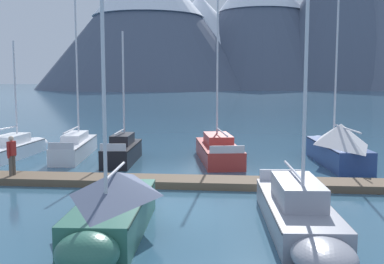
{
  "coord_description": "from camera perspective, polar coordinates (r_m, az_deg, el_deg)",
  "views": [
    {
      "loc": [
        2.26,
        -14.72,
        4.4
      ],
      "look_at": [
        0.0,
        6.0,
        2.0
      ],
      "focal_mm": 43.49,
      "sensor_mm": 36.0,
      "label": 1
    }
  ],
  "objects": [
    {
      "name": "dock",
      "position": [
        19.33,
        -0.65,
        -6.15
      ],
      "size": [
        23.57,
        1.98,
        0.3
      ],
      "color": "brown",
      "rests_on": "ground"
    },
    {
      "name": "sailboat_second_berth",
      "position": [
        27.42,
        -13.99,
        -1.64
      ],
      "size": [
        2.31,
        7.37,
        8.9
      ],
      "color": "silver",
      "rests_on": "ground"
    },
    {
      "name": "sailboat_mid_dock_starboard",
      "position": [
        13.41,
        -9.75,
        -9.02
      ],
      "size": [
        2.26,
        6.25,
        7.45
      ],
      "color": "#336B56",
      "rests_on": "ground"
    },
    {
      "name": "person_on_dock",
      "position": [
        21.14,
        -21.24,
        -2.42
      ],
      "size": [
        0.24,
        0.59,
        1.69
      ],
      "color": "brown",
      "rests_on": "dock"
    },
    {
      "name": "mountain_central_massif",
      "position": [
        201.89,
        -5.37,
        13.84
      ],
      "size": [
        93.69,
        93.69,
        56.97
      ],
      "color": "#4C566B",
      "rests_on": "ground"
    },
    {
      "name": "sailboat_mid_dock_port",
      "position": [
        25.3,
        -8.3,
        -2.13
      ],
      "size": [
        1.71,
        6.14,
        6.88
      ],
      "color": "black",
      "rests_on": "ground"
    },
    {
      "name": "ground_plane",
      "position": [
        15.53,
        -2.44,
        -9.9
      ],
      "size": [
        700.0,
        700.0,
        0.0
      ],
      "primitive_type": "plane",
      "color": "#335B75"
    },
    {
      "name": "mountain_east_summit",
      "position": [
        212.97,
        8.42,
        13.68
      ],
      "size": [
        81.74,
        81.74,
        59.31
      ],
      "color": "#4C566B",
      "rests_on": "ground"
    },
    {
      "name": "sailboat_outer_slip",
      "position": [
        13.87,
        13.13,
        -9.76
      ],
      "size": [
        2.2,
        7.57,
        7.13
      ],
      "color": "#93939E",
      "rests_on": "ground"
    },
    {
      "name": "mountain_north_horn",
      "position": [
        220.47,
        21.46,
        13.38
      ],
      "size": [
        86.72,
        86.72,
        62.48
      ],
      "color": "slate",
      "rests_on": "ground"
    },
    {
      "name": "mountain_shoulder_ridge",
      "position": [
        209.85,
        0.95,
        11.37
      ],
      "size": [
        77.43,
        77.43,
        40.89
      ],
      "color": "slate",
      "rests_on": "ground"
    },
    {
      "name": "sailboat_end_of_dock",
      "position": [
        25.2,
        17.25,
        -1.46
      ],
      "size": [
        2.45,
        7.91,
        9.55
      ],
      "color": "navy",
      "rests_on": "ground"
    },
    {
      "name": "mountain_rear_spur",
      "position": [
        211.28,
        17.55,
        13.92
      ],
      "size": [
        72.55,
        72.55,
        63.58
      ],
      "color": "#4C566B",
      "rests_on": "ground"
    },
    {
      "name": "sailboat_far_berth",
      "position": [
        25.54,
        3.07,
        -2.05
      ],
      "size": [
        3.09,
        7.64,
        8.59
      ],
      "color": "#B2332D",
      "rests_on": "ground"
    },
    {
      "name": "mountain_west_summit",
      "position": [
        225.26,
        -9.01,
        10.3
      ],
      "size": [
        73.69,
        73.69,
        37.07
      ],
      "color": "#4C566B",
      "rests_on": "ground"
    },
    {
      "name": "sailboat_nearest_berth",
      "position": [
        28.37,
        -20.81,
        -1.75
      ],
      "size": [
        1.72,
        6.8,
        6.52
      ],
      "color": "white",
      "rests_on": "ground"
    }
  ]
}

